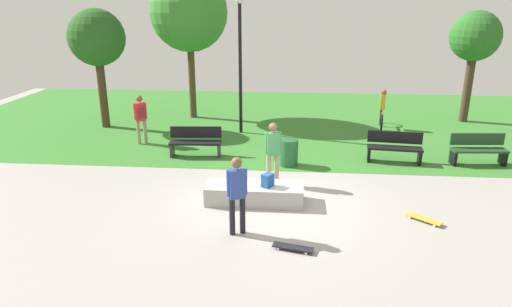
% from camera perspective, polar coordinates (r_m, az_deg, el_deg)
% --- Properties ---
extents(ground_plane, '(28.00, 28.00, 0.00)m').
position_cam_1_polar(ground_plane, '(10.91, 2.44, -6.39)').
color(ground_plane, '#9E9993').
extents(grass_lawn, '(26.60, 11.78, 0.01)m').
position_cam_1_polar(grass_lawn, '(18.57, 3.55, 4.25)').
color(grass_lawn, '#387A2D').
rests_on(grass_lawn, ground_plane).
extents(concrete_ledge, '(2.33, 0.83, 0.45)m').
position_cam_1_polar(concrete_ledge, '(10.93, -0.19, -5.05)').
color(concrete_ledge, '#A8A59E').
rests_on(concrete_ledge, ground_plane).
extents(backpack_on_ledge, '(0.32, 0.34, 0.32)m').
position_cam_1_polar(backpack_on_ledge, '(10.69, 1.47, -3.38)').
color(backpack_on_ledge, '#1E4C8C').
rests_on(backpack_on_ledge, concrete_ledge).
extents(skater_performing_trick, '(0.41, 0.30, 1.69)m').
position_cam_1_polar(skater_performing_trick, '(9.19, -2.41, -4.64)').
color(skater_performing_trick, black).
rests_on(skater_performing_trick, ground_plane).
extents(skater_watching, '(0.42, 0.28, 1.67)m').
position_cam_1_polar(skater_watching, '(11.74, 2.13, 0.58)').
color(skater_watching, tan).
rests_on(skater_watching, ground_plane).
extents(skateboard_by_ledge, '(0.82, 0.38, 0.08)m').
position_cam_1_polar(skateboard_by_ledge, '(9.03, 4.67, -11.70)').
color(skateboard_by_ledge, black).
rests_on(skateboard_by_ledge, ground_plane).
extents(skateboard_spare, '(0.75, 0.66, 0.08)m').
position_cam_1_polar(skateboard_spare, '(10.73, 20.36, -7.71)').
color(skateboard_spare, gold).
rests_on(skateboard_spare, ground_plane).
extents(park_bench_near_path, '(1.63, 0.60, 0.91)m').
position_cam_1_polar(park_bench_near_path, '(14.90, 26.22, 0.57)').
color(park_bench_near_path, '#1E4223').
rests_on(park_bench_near_path, ground_plane).
extents(park_bench_far_left, '(1.63, 0.58, 0.91)m').
position_cam_1_polar(park_bench_far_left, '(14.20, -7.62, 1.56)').
color(park_bench_far_left, black).
rests_on(park_bench_far_left, ground_plane).
extents(park_bench_center_lawn, '(1.64, 0.64, 0.91)m').
position_cam_1_polar(park_bench_center_lawn, '(14.17, 17.06, 0.85)').
color(park_bench_center_lawn, black).
rests_on(park_bench_center_lawn, ground_plane).
extents(tree_young_birch, '(3.04, 3.04, 5.72)m').
position_cam_1_polar(tree_young_birch, '(18.65, -8.45, 17.12)').
color(tree_young_birch, '#4C3823').
rests_on(tree_young_birch, grass_lawn).
extents(tree_slender_maple, '(2.06, 2.06, 4.39)m').
position_cam_1_polar(tree_slender_maple, '(17.95, -19.43, 13.45)').
color(tree_slender_maple, '#42301E').
rests_on(tree_slender_maple, grass_lawn).
extents(tree_broad_elm, '(1.90, 1.90, 4.30)m').
position_cam_1_polar(tree_broad_elm, '(19.68, 25.89, 12.95)').
color(tree_broad_elm, '#42301E').
rests_on(tree_broad_elm, grass_lawn).
extents(lamp_post, '(0.28, 0.28, 4.80)m').
position_cam_1_polar(lamp_post, '(16.21, -2.02, 12.48)').
color(lamp_post, black).
rests_on(lamp_post, ground_plane).
extents(trash_bin, '(0.53, 0.53, 0.79)m').
position_cam_1_polar(trash_bin, '(13.31, 4.16, 0.12)').
color(trash_bin, '#1E592D').
rests_on(trash_bin, ground_plane).
extents(pedestrian_with_backpack, '(0.42, 0.43, 1.67)m').
position_cam_1_polar(pedestrian_with_backpack, '(15.62, -14.35, 4.69)').
color(pedestrian_with_backpack, tan).
rests_on(pedestrian_with_backpack, ground_plane).
extents(cyclist_on_bicycle, '(0.33, 1.81, 1.52)m').
position_cam_1_polar(cyclist_on_bicycle, '(17.80, 15.58, 5.05)').
color(cyclist_on_bicycle, black).
rests_on(cyclist_on_bicycle, ground_plane).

